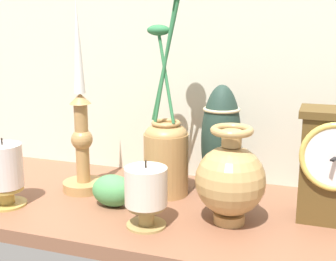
{
  "coord_description": "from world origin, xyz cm",
  "views": [
    {
      "loc": [
        24.0,
        -73.93,
        32.6
      ],
      "look_at": [
        -1.72,
        0.0,
        14.0
      ],
      "focal_mm": 49.36,
      "sensor_mm": 36.0,
      "label": 1
    }
  ],
  "objects": [
    {
      "name": "brass_vase_bulbous",
      "position": [
        10.22,
        -3.48,
        7.61
      ],
      "size": [
        11.54,
        11.54,
        16.35
      ],
      "color": "tan",
      "rests_on": "ground_plane"
    },
    {
      "name": "candlestick_tall_left",
      "position": [
        -20.06,
        2.06,
        11.55
      ],
      "size": [
        8.22,
        8.22,
        36.97
      ],
      "color": "#A87D49",
      "rests_on": "ground_plane"
    },
    {
      "name": "pillar_candle_front",
      "position": [
        -29.53,
        -9.32,
        6.24
      ],
      "size": [
        7.06,
        7.06,
        12.55
      ],
      "color": "#B29647",
      "rests_on": "ground_plane"
    },
    {
      "name": "brass_vase_jar",
      "position": [
        -3.98,
        5.61,
        9.52
      ],
      "size": [
        9.33,
        8.54,
        39.51
      ],
      "color": "#A87D4A",
      "rests_on": "ground_plane"
    },
    {
      "name": "pillar_candle_near_clock",
      "position": [
        -2.24,
        -9.25,
        5.76
      ],
      "size": [
        6.92,
        6.92,
        11.16
      ],
      "color": "#9F864E",
      "rests_on": "ground_plane"
    },
    {
      "name": "tall_ceramic_vase",
      "position": [
        5.55,
        9.8,
        10.71
      ],
      "size": [
        7.56,
        7.56,
        21.13
      ],
      "color": "#22372E",
      "rests_on": "ground_plane"
    },
    {
      "name": "ground_plane",
      "position": [
        0.0,
        0.0,
        -1.2
      ],
      "size": [
        100.0,
        36.0,
        2.4
      ],
      "primitive_type": "cube",
      "color": "brown"
    },
    {
      "name": "back_wall",
      "position": [
        0.0,
        18.5,
        32.5
      ],
      "size": [
        120.0,
        2.0,
        65.0
      ],
      "primitive_type": "cube",
      "color": "beige",
      "rests_on": "ground_plane"
    },
    {
      "name": "ivy_sprig",
      "position": [
        -11.06,
        -3.31,
        2.91
      ],
      "size": [
        7.84,
        5.49,
        5.81
      ],
      "color": "#488E50",
      "rests_on": "ground_plane"
    },
    {
      "name": "mantel_clock",
      "position": [
        26.08,
        2.87,
        9.84
      ],
      "size": [
        12.03,
        10.1,
        18.91
      ],
      "color": "#543D1B",
      "rests_on": "ground_plane"
    }
  ]
}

